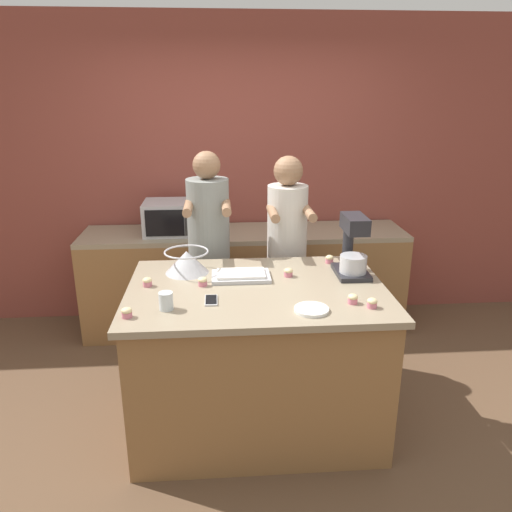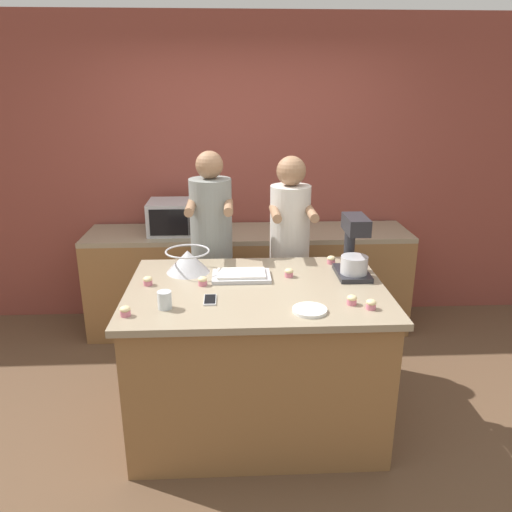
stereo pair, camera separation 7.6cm
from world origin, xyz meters
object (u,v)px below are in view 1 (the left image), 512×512
microwave_oven (172,217)px  cupcake_6 (329,259)px  person_left (209,256)px  cupcake_1 (147,282)px  baking_tray (241,276)px  person_right (287,256)px  cupcake_0 (353,299)px  small_plate (311,309)px  stand_mixer (353,249)px  cupcake_2 (203,281)px  drinking_glass (166,301)px  cupcake_5 (127,312)px  mixing_bowl (187,261)px  cupcake_4 (288,272)px  cell_phone (211,300)px  cupcake_3 (372,303)px

microwave_oven → cupcake_6: 1.52m
person_left → cupcake_1: person_left is taller
baking_tray → microwave_oven: 1.35m
person_right → cupcake_0: 1.10m
baking_tray → small_plate: (0.36, -0.51, -0.01)m
cupcake_0 → cupcake_6: same height
person_right → stand_mixer: size_ratio=4.16×
cupcake_2 → small_plate: bearing=-34.3°
person_right → cupcake_2: (-0.62, -0.75, 0.11)m
drinking_glass → stand_mixer: bearing=21.4°
cupcake_2 → baking_tray: bearing=24.6°
microwave_oven → cupcake_5: size_ratio=8.22×
cupcake_0 → cupcake_6: size_ratio=1.00×
stand_mixer → mixing_bowl: size_ratio=1.36×
person_left → cupcake_4: bearing=-51.1°
cupcake_2 → cupcake_6: same height
mixing_bowl → small_plate: size_ratio=1.53×
person_left → baking_tray: (0.21, -0.64, 0.08)m
cupcake_2 → cupcake_4: same height
cupcake_5 → mixing_bowl: bearing=66.8°
mixing_bowl → cupcake_1: 0.32m
drinking_glass → cupcake_0: 1.03m
cupcake_2 → cupcake_6: bearing=22.3°
mixing_bowl → person_right: bearing=35.4°
person_left → cell_phone: 0.99m
cell_phone → mixing_bowl: bearing=108.7°
cupcake_3 → baking_tray: bearing=144.5°
cell_phone → cupcake_2: cupcake_2 is taller
person_right → cupcake_4: size_ratio=28.93×
cell_phone → cupcake_4: 0.60m
person_left → drinking_glass: bearing=-101.4°
small_plate → baking_tray: bearing=124.8°
person_left → cupcake_0: 1.35m
person_left → microwave_oven: person_left is taller
small_plate → cupcake_0: bearing=18.3°
stand_mixer → mixing_bowl: bearing=173.7°
baking_tray → cupcake_6: (0.62, 0.24, 0.01)m
person_right → drinking_glass: bearing=-126.8°
stand_mixer → cupcake_2: (-0.95, -0.12, -0.14)m
cupcake_3 → cupcake_1: bearing=162.2°
drinking_glass → cupcake_3: 1.12m
cupcake_1 → person_right: bearing=37.7°
drinking_glass → cupcake_0: size_ratio=1.75×
cell_phone → baking_tray: bearing=61.7°
cupcake_0 → cupcake_5: (-1.22, -0.09, 0.00)m
stand_mixer → cupcake_4: stand_mixer is taller
cupcake_4 → cupcake_1: bearing=-173.6°
cupcake_0 → cupcake_4: size_ratio=1.00×
cupcake_1 → cupcake_5: size_ratio=1.00×
microwave_oven → cupcake_5: (-0.09, -1.75, -0.06)m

